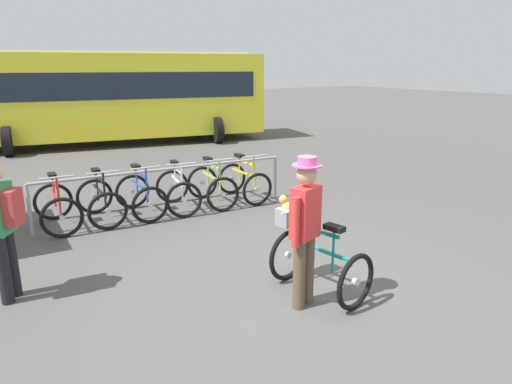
{
  "coord_description": "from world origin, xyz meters",
  "views": [
    {
      "loc": [
        -3.09,
        -3.97,
        2.65
      ],
      "look_at": [
        0.13,
        1.01,
        1.0
      ],
      "focal_mm": 32.16,
      "sensor_mm": 36.0,
      "label": 1
    }
  ],
  "objects_px": {
    "racked_bike_white": "(178,191)",
    "featured_bicycle": "(312,252)",
    "racked_bike_red": "(57,207)",
    "pedestrian_with_backpack": "(3,223)",
    "bus_distant": "(114,92)",
    "racked_bike_black": "(101,201)",
    "person_with_featured_bike": "(305,227)",
    "racked_bike_lime": "(212,186)",
    "racked_bike_blue": "(141,196)",
    "racked_bike_yellow": "(244,182)"
  },
  "relations": [
    {
      "from": "bus_distant",
      "to": "racked_bike_blue",
      "type": "bearing_deg",
      "value": -103.77
    },
    {
      "from": "featured_bicycle",
      "to": "bus_distant",
      "type": "xyz_separation_m",
      "value": [
        1.24,
        12.05,
        1.25
      ]
    },
    {
      "from": "racked_bike_white",
      "to": "racked_bike_yellow",
      "type": "height_order",
      "value": "same"
    },
    {
      "from": "racked_bike_blue",
      "to": "racked_bike_yellow",
      "type": "height_order",
      "value": "same"
    },
    {
      "from": "racked_bike_red",
      "to": "racked_bike_black",
      "type": "distance_m",
      "value": 0.7
    },
    {
      "from": "racked_bike_black",
      "to": "bus_distant",
      "type": "height_order",
      "value": "bus_distant"
    },
    {
      "from": "featured_bicycle",
      "to": "racked_bike_yellow",
      "type": "bearing_deg",
      "value": 70.41
    },
    {
      "from": "pedestrian_with_backpack",
      "to": "bus_distant",
      "type": "xyz_separation_m",
      "value": [
        4.32,
        10.35,
        0.8
      ]
    },
    {
      "from": "racked_bike_red",
      "to": "racked_bike_blue",
      "type": "relative_size",
      "value": 1.0
    },
    {
      "from": "racked_bike_blue",
      "to": "featured_bicycle",
      "type": "height_order",
      "value": "featured_bicycle"
    },
    {
      "from": "racked_bike_black",
      "to": "racked_bike_lime",
      "type": "relative_size",
      "value": 0.98
    },
    {
      "from": "racked_bike_blue",
      "to": "racked_bike_yellow",
      "type": "xyz_separation_m",
      "value": [
        2.09,
        -0.15,
        0.0
      ]
    },
    {
      "from": "racked_bike_lime",
      "to": "racked_bike_red",
      "type": "bearing_deg",
      "value": 176.02
    },
    {
      "from": "pedestrian_with_backpack",
      "to": "bus_distant",
      "type": "distance_m",
      "value": 11.24
    },
    {
      "from": "racked_bike_lime",
      "to": "featured_bicycle",
      "type": "bearing_deg",
      "value": -99.5
    },
    {
      "from": "racked_bike_red",
      "to": "pedestrian_with_backpack",
      "type": "relative_size",
      "value": 0.68
    },
    {
      "from": "racked_bike_black",
      "to": "person_with_featured_bike",
      "type": "distance_m",
      "value": 4.37
    },
    {
      "from": "racked_bike_lime",
      "to": "person_with_featured_bike",
      "type": "distance_m",
      "value": 4.18
    },
    {
      "from": "racked_bike_lime",
      "to": "featured_bicycle",
      "type": "xyz_separation_m",
      "value": [
        -0.63,
        -3.79,
        0.12
      ]
    },
    {
      "from": "racked_bike_black",
      "to": "person_with_featured_bike",
      "type": "bearing_deg",
      "value": -74.63
    },
    {
      "from": "racked_bike_blue",
      "to": "racked_bike_white",
      "type": "distance_m",
      "value": 0.7
    },
    {
      "from": "racked_bike_white",
      "to": "racked_bike_black",
      "type": "bearing_deg",
      "value": 176.02
    },
    {
      "from": "person_with_featured_bike",
      "to": "bus_distant",
      "type": "height_order",
      "value": "bus_distant"
    },
    {
      "from": "racked_bike_white",
      "to": "featured_bicycle",
      "type": "xyz_separation_m",
      "value": [
        0.06,
        -3.84,
        0.12
      ]
    },
    {
      "from": "racked_bike_blue",
      "to": "bus_distant",
      "type": "bearing_deg",
      "value": 76.23
    },
    {
      "from": "racked_bike_black",
      "to": "pedestrian_with_backpack",
      "type": "distance_m",
      "value": 2.82
    },
    {
      "from": "racked_bike_black",
      "to": "racked_bike_yellow",
      "type": "xyz_separation_m",
      "value": [
        2.79,
        -0.19,
        0.0
      ]
    },
    {
      "from": "person_with_featured_bike",
      "to": "bus_distant",
      "type": "xyz_separation_m",
      "value": [
        1.55,
        12.29,
        0.79
      ]
    },
    {
      "from": "racked_bike_yellow",
      "to": "featured_bicycle",
      "type": "relative_size",
      "value": 0.9
    },
    {
      "from": "racked_bike_yellow",
      "to": "racked_bike_black",
      "type": "bearing_deg",
      "value": 176.02
    },
    {
      "from": "racked_bike_red",
      "to": "racked_bike_white",
      "type": "bearing_deg",
      "value": -3.98
    },
    {
      "from": "racked_bike_lime",
      "to": "racked_bike_yellow",
      "type": "xyz_separation_m",
      "value": [
        0.7,
        -0.05,
        0.0
      ]
    },
    {
      "from": "person_with_featured_bike",
      "to": "bus_distant",
      "type": "relative_size",
      "value": 0.17
    },
    {
      "from": "racked_bike_white",
      "to": "pedestrian_with_backpack",
      "type": "relative_size",
      "value": 0.73
    },
    {
      "from": "pedestrian_with_backpack",
      "to": "person_with_featured_bike",
      "type": "bearing_deg",
      "value": -35.08
    },
    {
      "from": "racked_bike_black",
      "to": "person_with_featured_bike",
      "type": "relative_size",
      "value": 0.66
    },
    {
      "from": "racked_bike_blue",
      "to": "bus_distant",
      "type": "xyz_separation_m",
      "value": [
        2.0,
        8.16,
        1.37
      ]
    },
    {
      "from": "racked_bike_black",
      "to": "racked_bike_blue",
      "type": "height_order",
      "value": "same"
    },
    {
      "from": "racked_bike_lime",
      "to": "featured_bicycle",
      "type": "relative_size",
      "value": 0.93
    },
    {
      "from": "racked_bike_red",
      "to": "person_with_featured_bike",
      "type": "height_order",
      "value": "person_with_featured_bike"
    },
    {
      "from": "pedestrian_with_backpack",
      "to": "racked_bike_blue",
      "type": "bearing_deg",
      "value": 43.32
    },
    {
      "from": "racked_bike_lime",
      "to": "pedestrian_with_backpack",
      "type": "relative_size",
      "value": 0.71
    },
    {
      "from": "racked_bike_lime",
      "to": "racked_bike_black",
      "type": "bearing_deg",
      "value": 176.02
    },
    {
      "from": "racked_bike_blue",
      "to": "person_with_featured_bike",
      "type": "relative_size",
      "value": 0.65
    },
    {
      "from": "racked_bike_white",
      "to": "featured_bicycle",
      "type": "height_order",
      "value": "featured_bicycle"
    },
    {
      "from": "racked_bike_white",
      "to": "racked_bike_yellow",
      "type": "relative_size",
      "value": 1.07
    },
    {
      "from": "person_with_featured_bike",
      "to": "bus_distant",
      "type": "bearing_deg",
      "value": 82.81
    },
    {
      "from": "racked_bike_red",
      "to": "racked_bike_black",
      "type": "bearing_deg",
      "value": -3.98
    },
    {
      "from": "racked_bike_blue",
      "to": "pedestrian_with_backpack",
      "type": "xyz_separation_m",
      "value": [
        -2.32,
        -2.18,
        0.57
      ]
    },
    {
      "from": "racked_bike_black",
      "to": "racked_bike_white",
      "type": "height_order",
      "value": "same"
    }
  ]
}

